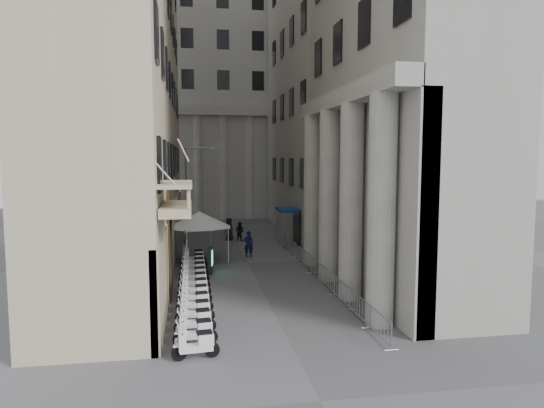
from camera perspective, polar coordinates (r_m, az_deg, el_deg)
The scene contains 34 objects.
ground at distance 15.75m, azimuth 5.73°, elevation -22.11°, with size 120.00×120.00×0.00m, color #48484A.
left_building at distance 36.94m, azimuth -16.00°, elevation 20.59°, with size 5.00×36.00×34.00m, color #C4B897.
far_building at distance 62.04m, azimuth -6.04°, elevation 12.69°, with size 22.00×10.00×30.00m, color #B2B0A8.
iron_fence at distance 32.29m, azimuth -10.30°, elevation -7.58°, with size 0.30×28.00×1.40m, color black, non-canonical shape.
blue_awning at distance 40.88m, azimuth 1.84°, elevation -4.70°, with size 1.60×3.00×3.00m, color navy, non-canonical shape.
flag at distance 19.85m, azimuth -9.98°, elevation -16.11°, with size 1.00×1.40×8.20m, color #9E0C11, non-canonical shape.
scooter_0 at distance 18.65m, azimuth -8.89°, elevation -17.56°, with size 0.56×1.40×1.50m, color white, non-canonical shape.
scooter_1 at distance 19.86m, azimuth -8.92°, elevation -16.09°, with size 0.56×1.40×1.50m, color white, non-canonical shape.
scooter_2 at distance 21.07m, azimuth -8.96°, elevation -14.78°, with size 0.56×1.40×1.50m, color white, non-canonical shape.
scooter_3 at distance 22.30m, azimuth -8.98°, elevation -13.62°, with size 0.56×1.40×1.50m, color white, non-canonical shape.
scooter_4 at distance 23.53m, azimuth -9.01°, elevation -12.58°, with size 0.56×1.40×1.50m, color white, non-canonical shape.
scooter_5 at distance 24.77m, azimuth -9.03°, elevation -11.64°, with size 0.56×1.40×1.50m, color white, non-canonical shape.
scooter_6 at distance 26.02m, azimuth -9.05°, elevation -10.80°, with size 0.56×1.40×1.50m, color white, non-canonical shape.
scooter_7 at distance 27.27m, azimuth -9.07°, elevation -10.03°, with size 0.56×1.40×1.50m, color white, non-canonical shape.
scooter_8 at distance 28.53m, azimuth -9.09°, elevation -9.32°, with size 0.56×1.40×1.50m, color white, non-canonical shape.
scooter_9 at distance 29.79m, azimuth -9.10°, elevation -8.68°, with size 0.56×1.40×1.50m, color white, non-canonical shape.
scooter_10 at distance 31.05m, azimuth -9.12°, elevation -8.09°, with size 0.56×1.40×1.50m, color white, non-canonical shape.
scooter_11 at distance 32.32m, azimuth -9.13°, elevation -7.55°, with size 0.56×1.40×1.50m, color white, non-canonical shape.
scooter_12 at distance 33.59m, azimuth -9.14°, elevation -7.05°, with size 0.56×1.40×1.50m, color white, non-canonical shape.
barrier_0 at distance 20.68m, azimuth 12.49°, elevation -15.25°, with size 0.60×2.40×1.10m, color #A1A3A8, non-canonical shape.
barrier_1 at distance 22.88m, azimuth 10.10°, elevation -13.13°, with size 0.60×2.40×1.10m, color #A1A3A8, non-canonical shape.
barrier_2 at distance 25.14m, azimuth 8.16°, elevation -11.37°, with size 0.60×2.40×1.10m, color #A1A3A8, non-canonical shape.
barrier_3 at distance 27.43m, azimuth 6.57°, elevation -9.90°, with size 0.60×2.40×1.10m, color #A1A3A8, non-canonical shape.
barrier_4 at distance 29.76m, azimuth 5.23°, elevation -8.65°, with size 0.60×2.40×1.10m, color #A1A3A8, non-canonical shape.
barrier_5 at distance 32.12m, azimuth 4.10°, elevation -7.57°, with size 0.60×2.40×1.10m, color #A1A3A8, non-canonical shape.
barrier_6 at distance 34.49m, azimuth 3.13°, elevation -6.65°, with size 0.60×2.40×1.10m, color #A1A3A8, non-canonical shape.
barrier_7 at distance 36.89m, azimuth 2.28°, elevation -5.84°, with size 0.60×2.40×1.10m, color #A1A3A8, non-canonical shape.
barrier_8 at distance 39.29m, azimuth 1.54°, elevation -5.12°, with size 0.60×2.40×1.10m, color #A1A3A8, non-canonical shape.
security_tent at distance 33.75m, azimuth -7.48°, elevation -1.89°, with size 4.33×4.33×3.52m.
street_lamp at distance 40.87m, azimuth -9.64°, elevation 2.03°, with size 2.63×0.57×8.10m.
info_kiosk at distance 30.67m, azimuth -7.28°, elevation -6.63°, with size 0.36×0.81×1.67m.
pedestrian_a at distance 35.48m, azimuth -2.79°, elevation -4.73°, with size 0.70×0.46×1.91m, color black.
pedestrian_b at distance 42.15m, azimuth -3.83°, elevation -3.23°, with size 0.82×0.64×1.69m, color black.
pedestrian_c at distance 42.57m, azimuth -5.06°, elevation -2.96°, with size 0.97×0.63×1.98m, color black.
Camera 1 is at (-3.70, -13.45, 7.32)m, focal length 32.00 mm.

